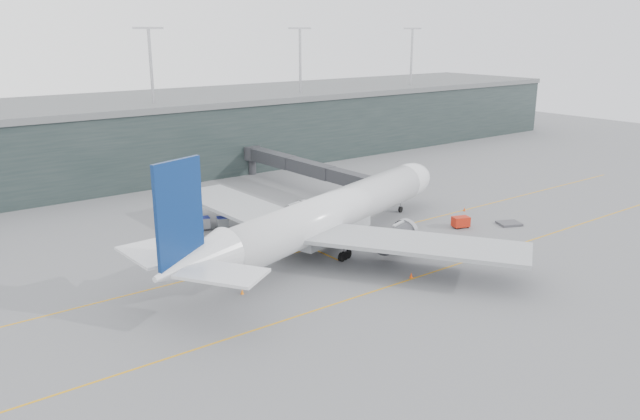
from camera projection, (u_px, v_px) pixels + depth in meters
ground at (266, 248)px, 85.66m from camera, size 320.00×320.00×0.00m
taxiline_a at (282, 256)px, 82.59m from camera, size 160.00×0.25×0.02m
taxiline_b at (361, 296)px, 70.32m from camera, size 160.00×0.25×0.02m
taxiline_lead_main at (227, 210)px, 103.88m from camera, size 0.25×60.00×0.02m
terminal at (114, 137)px, 128.00m from camera, size 240.00×36.00×29.00m
main_aircraft at (331, 214)px, 84.94m from camera, size 58.34×53.73×16.76m
jet_bridge at (304, 167)px, 115.48m from camera, size 4.43×42.32×5.90m
gse_cart at (461, 222)px, 94.25m from camera, size 2.88×2.31×1.71m
baggage_dolly at (509, 223)px, 95.91m from camera, size 4.12×3.76×0.33m
uld_a at (193, 230)px, 90.71m from camera, size 1.90×1.56×1.65m
uld_b at (204, 223)px, 93.25m from camera, size 2.45×2.15×1.91m
uld_c at (223, 223)px, 93.60m from camera, size 2.42×2.17×1.83m
cone_nose at (464, 209)px, 102.99m from camera, size 0.42×0.42×0.67m
cone_wing_stbd at (411, 275)px, 75.27m from camera, size 0.44×0.44×0.70m
cone_wing_port at (276, 217)px, 98.57m from camera, size 0.46×0.46×0.74m
cone_tail at (242, 291)px, 70.66m from camera, size 0.40×0.40×0.63m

